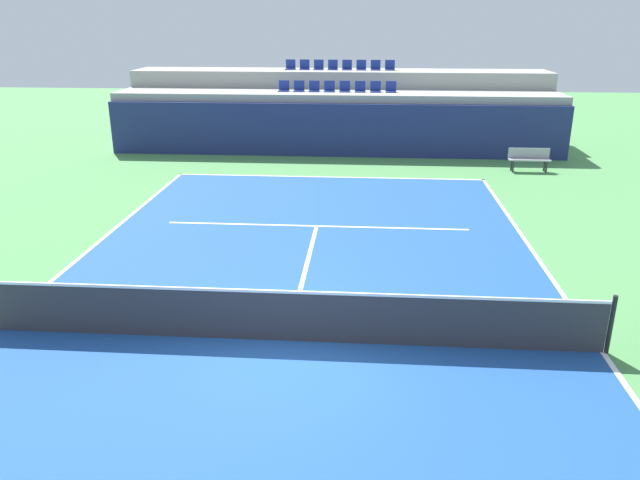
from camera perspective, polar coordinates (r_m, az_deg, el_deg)
name	(u,v)px	position (r m, az deg, el deg)	size (l,w,h in m)	color
ground_plane	(287,341)	(11.15, -3.03, -9.26)	(80.00, 80.00, 0.00)	#4C8C4C
court_surface	(287,341)	(11.15, -3.04, -9.24)	(11.00, 24.00, 0.01)	#1E4C99
baseline_far	(329,177)	(22.31, 0.86, 5.82)	(11.00, 0.10, 0.00)	white
sideline_right	(603,352)	(11.81, 24.60, -9.38)	(0.10, 24.00, 0.00)	white
service_line_far	(317,226)	(16.99, -0.31, 1.29)	(8.26, 0.10, 0.00)	white
centre_service_line	(305,271)	(14.01, -1.38, -2.86)	(0.10, 6.40, 0.00)	white
back_wall	(335,130)	(25.62, 1.38, 10.07)	(18.69, 0.30, 2.14)	navy
stands_tier_lower	(337,121)	(26.92, 1.54, 10.88)	(18.69, 2.40, 2.45)	#9E9E99
stands_tier_upper	(339,105)	(29.25, 1.80, 12.30)	(18.69, 2.40, 3.16)	#9E9E99
seating_row_lower	(337,89)	(26.84, 1.58, 13.77)	(4.96, 0.44, 0.44)	navy
seating_row_upper	(340,67)	(29.17, 1.84, 15.64)	(4.96, 0.44, 0.44)	navy
tennis_net	(287,315)	(10.91, -3.08, -6.93)	(11.08, 0.08, 1.07)	black
player_bench	(529,158)	(24.38, 18.70, 7.18)	(1.50, 0.40, 0.85)	#99999E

